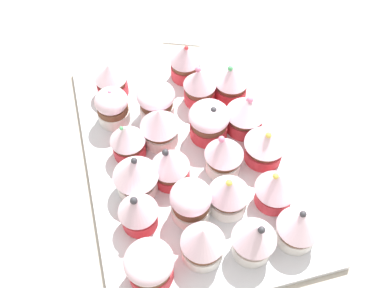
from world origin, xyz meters
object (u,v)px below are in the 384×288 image
at_px(cupcake_5, 254,238).
at_px(cupcake_0, 299,227).
at_px(baking_tray, 192,157).
at_px(cupcake_11, 203,242).
at_px(cupcake_2, 265,144).
at_px(cupcake_18, 136,174).
at_px(cupcake_1, 276,188).
at_px(cupcake_12, 191,202).
at_px(cupcake_4, 231,83).
at_px(cupcake_13, 170,166).
at_px(cupcake_16, 150,266).
at_px(cupcake_9, 200,85).
at_px(cupcake_19, 128,140).
at_px(cupcake_6, 229,193).
at_px(cupcake_14, 160,125).
at_px(cupcake_7, 224,154).
at_px(cupcake_20, 112,107).
at_px(cupcake_15, 156,101).
at_px(cupcake_21, 111,79).
at_px(cupcake_17, 138,211).
at_px(cupcake_10, 185,61).
at_px(napkin, 198,19).

bearing_deg(cupcake_5, cupcake_0, -88.42).
xyz_separation_m(baking_tray, cupcake_11, (-0.16, 0.03, 0.05)).
height_order(cupcake_2, cupcake_18, cupcake_18).
relative_size(cupcake_1, cupcake_12, 1.04).
xyz_separation_m(cupcake_1, cupcake_5, (-0.07, 0.06, 0.00)).
relative_size(cupcake_4, cupcake_13, 1.01).
height_order(cupcake_11, cupcake_16, cupcake_11).
relative_size(cupcake_5, cupcake_11, 1.03).
bearing_deg(cupcake_11, cupcake_0, -94.58).
height_order(cupcake_9, cupcake_19, cupcake_9).
height_order(cupcake_6, cupcake_12, cupcake_6).
xyz_separation_m(cupcake_13, cupcake_19, (0.06, 0.05, 0.00)).
bearing_deg(cupcake_14, cupcake_13, 179.67).
height_order(cupcake_2, cupcake_7, cupcake_7).
height_order(cupcake_5, cupcake_13, cupcake_5).
bearing_deg(cupcake_18, cupcake_2, -88.40).
relative_size(baking_tray, cupcake_14, 6.14).
height_order(cupcake_7, cupcake_20, cupcake_7).
xyz_separation_m(cupcake_0, cupcake_14, (0.22, 0.15, 0.00)).
distance_m(cupcake_0, cupcake_11, 0.13).
relative_size(cupcake_2, cupcake_7, 0.89).
height_order(cupcake_9, cupcake_12, cupcake_9).
height_order(cupcake_4, cupcake_6, cupcake_6).
xyz_separation_m(cupcake_0, cupcake_20, (0.28, 0.21, -0.00)).
relative_size(cupcake_2, cupcake_9, 0.92).
height_order(cupcake_2, cupcake_12, same).
bearing_deg(cupcake_11, cupcake_13, 6.09).
height_order(cupcake_7, cupcake_15, cupcake_7).
bearing_deg(cupcake_21, cupcake_17, 179.46).
distance_m(cupcake_10, cupcake_13, 0.22).
distance_m(cupcake_5, cupcake_15, 0.28).
relative_size(cupcake_12, cupcake_20, 1.03).
xyz_separation_m(baking_tray, cupcake_12, (-0.10, 0.03, 0.04)).
xyz_separation_m(cupcake_0, cupcake_5, (-0.00, 0.07, 0.00)).
bearing_deg(cupcake_6, cupcake_0, -133.17).
bearing_deg(cupcake_19, cupcake_10, -42.30).
distance_m(cupcake_15, cupcake_21, 0.09).
height_order(cupcake_6, cupcake_9, cupcake_6).
bearing_deg(cupcake_13, cupcake_2, -89.96).
bearing_deg(cupcake_0, cupcake_11, 85.42).
xyz_separation_m(cupcake_9, cupcake_14, (-0.07, 0.08, 0.00)).
distance_m(cupcake_13, cupcake_18, 0.05).
height_order(cupcake_5, cupcake_9, cupcake_5).
xyz_separation_m(cupcake_0, cupcake_7, (0.14, 0.07, 0.00)).
bearing_deg(cupcake_12, cupcake_5, -138.80).
distance_m(cupcake_1, cupcake_7, 0.09).
distance_m(cupcake_15, cupcake_17, 0.20).
bearing_deg(cupcake_11, cupcake_12, -0.39).
bearing_deg(napkin, cupcake_21, 128.77).
distance_m(cupcake_10, cupcake_21, 0.13).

